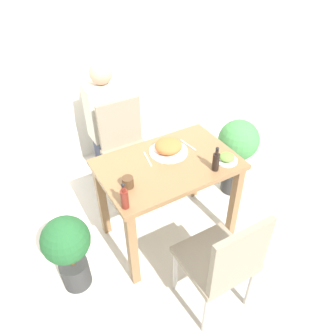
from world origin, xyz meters
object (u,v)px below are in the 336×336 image
object	(u,v)px
sauce_bottle	(216,161)
person_figure	(107,123)
chair_far	(127,146)
drink_cup	(128,182)
condiment_bottle	(125,198)
potted_plant_right	(237,149)
food_plate	(168,147)
potted_plant_left	(68,248)
side_plate	(227,158)
chair_near	(224,261)

from	to	relation	value
sauce_bottle	person_figure	distance (m)	1.29
chair_far	drink_cup	xyz separation A→B (m)	(-0.32, -0.75, 0.28)
condiment_bottle	potted_plant_right	bearing A→B (deg)	17.43
drink_cup	potted_plant_right	bearing A→B (deg)	11.41
food_plate	condiment_bottle	size ratio (longest dim) A/B	1.51
potted_plant_right	food_plate	bearing A→B (deg)	-176.82
potted_plant_left	potted_plant_right	xyz separation A→B (m)	(1.62, 0.22, 0.08)
food_plate	drink_cup	distance (m)	0.46
condiment_bottle	potted_plant_left	distance (m)	0.59
chair_far	person_figure	xyz separation A→B (m)	(-0.04, 0.33, 0.08)
potted_plant_left	person_figure	world-z (taller)	person_figure
sauce_bottle	side_plate	bearing A→B (deg)	15.07
food_plate	condiment_bottle	bearing A→B (deg)	-145.52
chair_near	side_plate	size ratio (longest dim) A/B	5.71
chair_far	drink_cup	distance (m)	0.86
chair_far	condiment_bottle	size ratio (longest dim) A/B	4.68
chair_far	potted_plant_left	size ratio (longest dim) A/B	1.39
chair_far	side_plate	world-z (taller)	chair_far
condiment_bottle	person_figure	distance (m)	1.31
sauce_bottle	person_figure	bearing A→B (deg)	104.51
chair_far	potted_plant_right	size ratio (longest dim) A/B	1.18
chair_near	sauce_bottle	distance (m)	0.66
potted_plant_right	person_figure	xyz separation A→B (m)	(-0.88, 0.84, 0.10)
potted_plant_left	person_figure	distance (m)	1.31
person_figure	drink_cup	bearing A→B (deg)	-104.41
potted_plant_left	person_figure	size ratio (longest dim) A/B	0.55
potted_plant_left	sauce_bottle	bearing A→B (deg)	-8.56
potted_plant_right	side_plate	bearing A→B (deg)	-141.51
chair_near	person_figure	size ratio (longest dim) A/B	0.76
food_plate	sauce_bottle	distance (m)	0.38
drink_cup	condiment_bottle	xyz separation A→B (m)	(-0.09, -0.16, 0.04)
drink_cup	potted_plant_left	bearing A→B (deg)	178.60
chair_far	chair_near	bearing A→B (deg)	-90.27
drink_cup	condiment_bottle	distance (m)	0.19
chair_near	potted_plant_left	distance (m)	1.02
chair_far	potted_plant_left	world-z (taller)	chair_far
chair_far	potted_plant_right	xyz separation A→B (m)	(0.84, -0.51, -0.02)
person_figure	food_plate	bearing A→B (deg)	-80.84
chair_near	condiment_bottle	xyz separation A→B (m)	(-0.40, 0.49, 0.32)
chair_far	sauce_bottle	xyz separation A→B (m)	(0.28, -0.89, 0.32)
sauce_bottle	potted_plant_left	distance (m)	1.15
drink_cup	chair_near	bearing A→B (deg)	-64.54
food_plate	drink_cup	size ratio (longest dim) A/B	3.82
sauce_bottle	condiment_bottle	distance (m)	0.69
potted_plant_right	condiment_bottle	bearing A→B (deg)	-162.57
chair_near	condiment_bottle	size ratio (longest dim) A/B	4.68
potted_plant_right	person_figure	size ratio (longest dim) A/B	0.65
food_plate	person_figure	xyz separation A→B (m)	(-0.14, 0.88, -0.21)
sauce_bottle	potted_plant_right	xyz separation A→B (m)	(0.56, 0.38, -0.34)
chair_near	condiment_bottle	bearing A→B (deg)	-50.62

